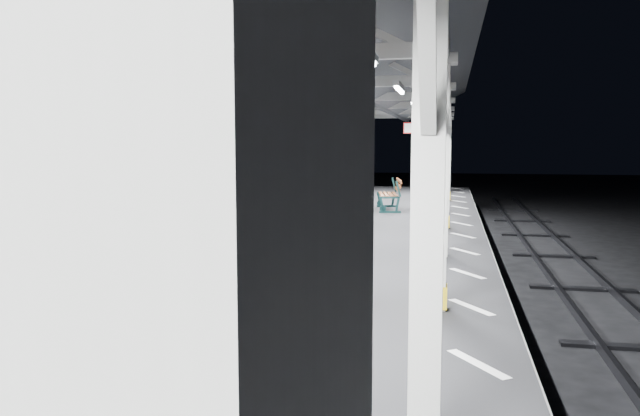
% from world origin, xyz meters
% --- Properties ---
extents(platform, '(6.00, 50.00, 1.00)m').
position_xyz_m(platform, '(0.00, 0.00, 0.50)').
color(platform, black).
rests_on(platform, ground).
extents(hazard_stripes_left, '(1.00, 48.00, 0.01)m').
position_xyz_m(hazard_stripes_left, '(-2.45, 0.00, 1.00)').
color(hazard_stripes_left, silver).
rests_on(hazard_stripes_left, platform).
extents(hazard_stripes_right, '(1.00, 48.00, 0.01)m').
position_xyz_m(hazard_stripes_right, '(2.45, 0.00, 1.00)').
color(hazard_stripes_right, silver).
rests_on(hazard_stripes_right, platform).
extents(canopy, '(5.40, 49.00, 4.65)m').
position_xyz_m(canopy, '(0.00, -0.02, 4.56)').
color(canopy, beige).
rests_on(canopy, platform).
extents(bench_mid, '(1.26, 1.85, 0.94)m').
position_xyz_m(bench_mid, '(0.04, 0.90, 1.50)').
color(bench_mid, '#0F2A2B').
rests_on(bench_mid, platform).
extents(bench_far, '(0.99, 1.97, 1.02)m').
position_xyz_m(bench_far, '(0.25, 14.12, 1.55)').
color(bench_far, '#0F2A2B').
rests_on(bench_far, platform).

